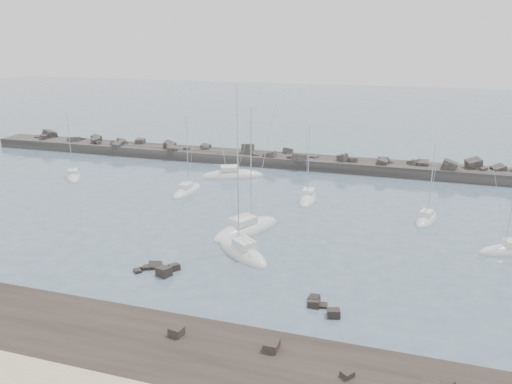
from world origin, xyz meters
TOP-DOWN VIEW (x-y plane):
  - ground at (0.00, 0.00)m, footprint 400.00×400.00m
  - rock_shelf at (0.45, -21.98)m, footprint 140.00×12.00m
  - rock_cluster_near at (-3.58, -8.57)m, footprint 4.70×3.29m
  - rock_cluster_far at (13.64, -10.98)m, footprint 3.36×3.24m
  - breakwater at (-7.55, 38.00)m, footprint 115.00×7.51m
  - sailboat_1 at (-34.57, 18.98)m, footprint 6.36×7.39m
  - sailboat_2 at (-12.41, 17.01)m, footprint 2.91×8.08m
  - sailboat_3 at (-8.67, 27.44)m, footprint 11.08×7.24m
  - sailboat_4 at (3.20, -2.17)m, footprint 8.63×7.61m
  - sailboat_5 at (6.23, 18.92)m, footprint 2.81×7.86m
  - sailboat_6 at (1.42, 4.52)m, footprint 7.77×10.79m
  - sailboat_7 at (31.57, 7.12)m, footprint 7.32×4.56m
  - sailboat_8 at (22.83, 15.14)m, footprint 3.83×7.24m

SIDE VIEW (x-z plane):
  - ground at x=0.00m, z-range 0.00..0.00m
  - rock_shelf at x=0.45m, z-range -0.95..0.99m
  - rock_cluster_near at x=-3.58m, z-range -0.72..0.89m
  - sailboat_1 at x=-34.57m, z-range -5.81..6.06m
  - sailboat_8 at x=22.83m, z-range -5.40..5.66m
  - sailboat_2 at x=-12.41m, z-range -6.16..6.43m
  - sailboat_5 at x=6.23m, z-range -6.01..6.28m
  - sailboat_7 at x=31.57m, z-range -5.49..5.77m
  - sailboat_3 at x=-8.67m, z-range -8.20..8.49m
  - sailboat_6 at x=1.42m, z-range -8.11..8.42m
  - sailboat_4 at x=3.20m, z-range -6.90..7.22m
  - rock_cluster_far at x=13.64m, z-range -0.39..0.72m
  - breakwater at x=-7.55m, z-range -2.29..2.94m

